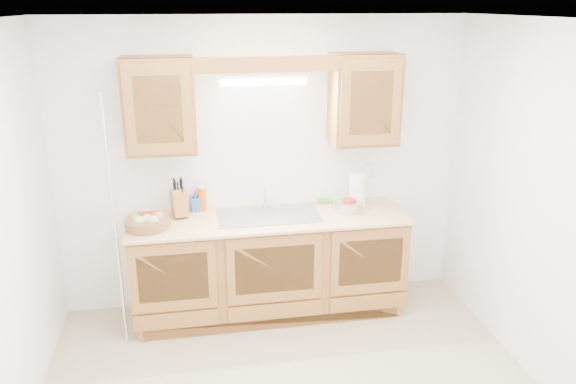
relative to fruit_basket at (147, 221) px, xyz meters
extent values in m
plane|color=white|center=(0.98, -1.12, 1.55)|extent=(3.50, 3.50, 0.00)
cube|color=white|center=(0.98, 0.38, 0.30)|extent=(3.50, 0.02, 2.50)
cube|color=white|center=(2.73, -1.12, 0.30)|extent=(0.02, 3.00, 2.50)
cube|color=#A0602E|center=(0.98, 0.08, -0.51)|extent=(2.20, 0.60, 0.86)
cube|color=#D9B972|center=(0.98, 0.06, -0.07)|extent=(2.30, 0.63, 0.04)
cube|color=#A0602E|center=(0.15, 0.21, 0.88)|extent=(0.55, 0.33, 0.75)
cube|color=#A0602E|center=(1.81, 0.21, 0.88)|extent=(0.55, 0.33, 0.75)
cube|color=#A0602E|center=(0.98, 0.07, 1.19)|extent=(2.20, 0.05, 0.12)
cylinder|color=white|center=(0.98, 0.28, 1.03)|extent=(0.70, 0.05, 0.05)
cube|color=white|center=(0.98, 0.31, 1.06)|extent=(0.76, 0.06, 0.05)
cube|color=#9E9EA3|center=(0.98, 0.08, -0.05)|extent=(0.84, 0.46, 0.01)
cube|color=#9E9EA3|center=(0.77, 0.08, -0.13)|extent=(0.39, 0.40, 0.16)
cube|color=#9E9EA3|center=(1.19, 0.08, -0.13)|extent=(0.39, 0.40, 0.16)
cylinder|color=silver|center=(0.98, 0.28, -0.03)|extent=(0.06, 0.06, 0.04)
cylinder|color=silver|center=(0.98, 0.28, 0.05)|extent=(0.02, 0.02, 0.16)
cylinder|color=silver|center=(0.98, 0.23, 0.14)|extent=(0.02, 0.12, 0.02)
cylinder|color=white|center=(1.10, 0.28, 0.01)|extent=(0.03, 0.03, 0.12)
cylinder|color=silver|center=(-0.22, -0.19, 0.05)|extent=(0.03, 0.03, 2.00)
cube|color=white|center=(1.93, 0.37, 0.20)|extent=(0.08, 0.01, 0.12)
cylinder|color=olive|center=(0.00, 0.00, -0.01)|extent=(0.45, 0.45, 0.07)
sphere|color=#D8C67F|center=(-0.06, -0.04, 0.02)|extent=(0.09, 0.09, 0.09)
sphere|color=#D8C67F|center=(0.05, -0.05, 0.02)|extent=(0.09, 0.09, 0.09)
sphere|color=tan|center=(0.09, 0.04, 0.02)|extent=(0.08, 0.08, 0.08)
sphere|color=red|center=(-0.02, 0.06, 0.02)|extent=(0.08, 0.08, 0.08)
sphere|color=#72A53F|center=(-0.10, 0.03, 0.02)|extent=(0.08, 0.08, 0.08)
sphere|color=#D8C67F|center=(0.00, -0.01, 0.02)|extent=(0.09, 0.09, 0.09)
sphere|color=red|center=(0.03, 0.09, 0.02)|extent=(0.07, 0.07, 0.07)
cube|color=#A0602E|center=(0.25, 0.20, 0.07)|extent=(0.16, 0.21, 0.26)
cylinder|color=black|center=(0.22, 0.18, 0.20)|extent=(0.02, 0.04, 0.09)
cylinder|color=black|center=(0.25, 0.18, 0.21)|extent=(0.02, 0.04, 0.09)
cylinder|color=black|center=(0.28, 0.18, 0.21)|extent=(0.02, 0.04, 0.09)
cylinder|color=black|center=(0.23, 0.22, 0.22)|extent=(0.02, 0.04, 0.09)
cylinder|color=black|center=(0.27, 0.22, 0.22)|extent=(0.02, 0.04, 0.09)
cylinder|color=black|center=(0.22, 0.25, 0.22)|extent=(0.02, 0.04, 0.09)
cylinder|color=black|center=(0.28, 0.25, 0.23)|extent=(0.02, 0.04, 0.09)
cylinder|color=#DF500C|center=(0.44, 0.31, 0.05)|extent=(0.08, 0.08, 0.21)
cylinder|color=white|center=(0.44, 0.31, 0.16)|extent=(0.07, 0.07, 0.01)
imported|color=#2355B0|center=(0.38, 0.31, 0.04)|extent=(0.10, 0.10, 0.18)
cube|color=#CC333F|center=(1.52, 0.32, -0.05)|extent=(0.14, 0.11, 0.01)
cube|color=green|center=(1.52, 0.32, -0.03)|extent=(0.14, 0.11, 0.02)
cylinder|color=silver|center=(1.77, 0.17, -0.04)|extent=(0.18, 0.18, 0.01)
cylinder|color=silver|center=(1.77, 0.17, 0.13)|extent=(0.02, 0.02, 0.35)
cylinder|color=white|center=(1.77, 0.17, 0.11)|extent=(0.19, 0.19, 0.30)
sphere|color=silver|center=(1.77, 0.17, 0.30)|extent=(0.02, 0.02, 0.02)
cylinder|color=silver|center=(1.66, 0.08, 0.00)|extent=(0.26, 0.26, 0.09)
sphere|color=red|center=(1.64, 0.08, 0.04)|extent=(0.06, 0.06, 0.06)
sphere|color=red|center=(1.69, 0.10, 0.04)|extent=(0.06, 0.06, 0.06)
sphere|color=red|center=(1.66, 0.05, 0.04)|extent=(0.06, 0.06, 0.06)
sphere|color=red|center=(1.70, 0.06, 0.04)|extent=(0.06, 0.06, 0.06)
camera|label=1|loc=(0.37, -4.24, 1.64)|focal=35.00mm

